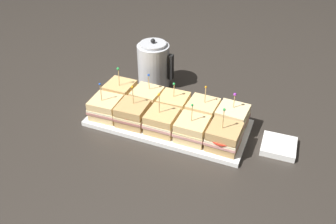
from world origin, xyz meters
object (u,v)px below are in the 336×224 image
sandwich_back_far_left (120,92)px  sandwich_back_center (173,105)px  sandwich_front_left (133,114)px  sandwich_back_right (203,111)px  serving_platter (168,123)px  napkin_stack (279,146)px  kettle_steel (154,65)px  sandwich_front_center (162,121)px  sandwich_front_far_left (106,108)px  sandwich_front_right (192,129)px  sandwich_back_far_right (232,118)px  sandwich_back_left (147,98)px  sandwich_front_far_right (224,137)px

sandwich_back_far_left → sandwich_back_center: bearing=0.5°
sandwich_front_left → sandwich_back_right: bearing=26.0°
serving_platter → napkin_stack: (0.42, 0.02, 0.00)m
kettle_steel → sandwich_front_center: bearing=-61.0°
sandwich_front_far_left → sandwich_back_right: 0.38m
sandwich_back_far_left → sandwich_front_center: bearing=-25.7°
sandwich_front_center → napkin_stack: bearing=10.5°
sandwich_front_right → kettle_steel: bearing=132.7°
sandwich_back_right → sandwich_front_far_left: bearing=-161.7°
sandwich_front_far_left → sandwich_front_center: (0.24, 0.00, 0.00)m
sandwich_back_center → napkin_stack: size_ratio=1.13×
sandwich_back_far_right → sandwich_back_center: bearing=-179.7°
sandwich_back_center → sandwich_front_right: bearing=-44.7°
sandwich_back_left → napkin_stack: sandwich_back_left is taller
sandwich_front_far_left → kettle_steel: (0.06, 0.32, 0.04)m
napkin_stack → sandwich_back_left: bearing=175.7°
sandwich_front_left → kettle_steel: size_ratio=0.71×
sandwich_front_far_left → sandwich_back_far_right: (0.47, 0.12, 0.00)m
sandwich_front_far_left → sandwich_back_center: (0.24, 0.12, 0.00)m
sandwich_front_center → sandwich_back_far_right: 0.26m
sandwich_front_left → napkin_stack: 0.55m
serving_platter → sandwich_front_far_left: (-0.24, -0.06, 0.05)m
sandwich_front_right → sandwich_back_right: sandwich_back_right is taller
sandwich_front_right → sandwich_back_center: size_ratio=1.07×
sandwich_front_far_left → sandwich_front_far_right: size_ratio=0.94×
sandwich_back_center → napkin_stack: 0.43m
sandwich_front_far_left → sandwich_back_right: size_ratio=1.00×
sandwich_back_far_left → sandwich_back_right: sandwich_back_far_left is taller
sandwich_front_right → sandwich_back_far_left: bearing=161.9°
sandwich_front_far_left → sandwich_front_center: bearing=0.7°
sandwich_front_far_left → sandwich_back_center: sandwich_front_far_left is taller
sandwich_back_right → sandwich_back_far_right: bearing=1.5°
sandwich_front_right → kettle_steel: size_ratio=0.66×
sandwich_front_left → sandwich_back_far_left: bearing=135.2°
sandwich_front_center → sandwich_back_far_left: sandwich_back_far_left is taller
napkin_stack → sandwich_front_far_left: bearing=-173.0°
sandwich_front_right → sandwich_back_center: (-0.12, 0.12, 0.00)m
kettle_steel → sandwich_back_far_right: bearing=-25.8°
sandwich_front_left → kettle_steel: bearing=99.8°
sandwich_back_far_left → napkin_stack: 0.66m
sandwich_front_far_left → sandwich_front_far_right: 0.47m
sandwich_front_far_right → serving_platter: bearing=165.4°
sandwich_back_far_left → serving_platter: bearing=-13.5°
serving_platter → sandwich_back_center: 0.08m
sandwich_front_center → sandwich_back_far_right: sandwich_front_center is taller
sandwich_back_left → kettle_steel: 0.21m
sandwich_front_left → sandwich_back_right: size_ratio=1.03×
sandwich_back_right → kettle_steel: kettle_steel is taller
kettle_steel → sandwich_back_right: bearing=-34.3°
kettle_steel → sandwich_front_left: bearing=-80.2°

